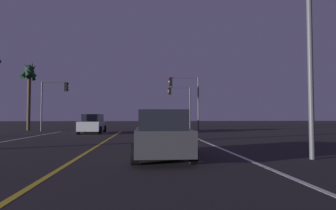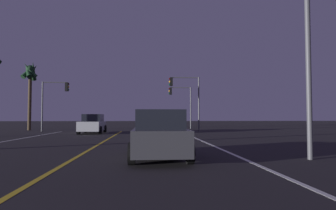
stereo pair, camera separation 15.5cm
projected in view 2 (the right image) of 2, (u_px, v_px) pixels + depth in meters
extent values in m
cube|color=silver|center=(229.00, 152.00, 11.63)|extent=(0.16, 35.03, 0.01)
cube|color=gold|center=(82.00, 154.00, 11.18)|extent=(0.16, 35.03, 0.01)
cylinder|color=black|center=(140.00, 128.00, 27.73)|extent=(0.22, 0.68, 0.68)
cylinder|color=black|center=(159.00, 128.00, 27.86)|extent=(0.22, 0.68, 0.68)
cylinder|color=black|center=(140.00, 130.00, 25.04)|extent=(0.22, 0.68, 0.68)
cylinder|color=black|center=(160.00, 129.00, 25.17)|extent=(0.22, 0.68, 0.68)
cube|color=navy|center=(150.00, 125.00, 26.46)|extent=(1.80, 4.30, 0.80)
cube|color=black|center=(150.00, 118.00, 26.24)|extent=(1.60, 2.10, 0.64)
cube|color=red|center=(143.00, 125.00, 24.33)|extent=(0.24, 0.08, 0.16)
cube|color=red|center=(157.00, 125.00, 24.42)|extent=(0.24, 0.08, 0.16)
cylinder|color=black|center=(100.00, 130.00, 23.86)|extent=(0.22, 0.68, 0.68)
cylinder|color=black|center=(78.00, 130.00, 23.73)|extent=(0.22, 0.68, 0.68)
cylinder|color=black|center=(105.00, 129.00, 26.55)|extent=(0.22, 0.68, 0.68)
cylinder|color=black|center=(85.00, 129.00, 26.42)|extent=(0.22, 0.68, 0.68)
cube|color=#B7BABF|center=(93.00, 126.00, 25.15)|extent=(1.80, 4.30, 0.80)
cube|color=black|center=(93.00, 118.00, 25.43)|extent=(1.60, 2.10, 0.64)
cube|color=red|center=(103.00, 124.00, 27.29)|extent=(0.24, 0.08, 0.16)
cube|color=red|center=(90.00, 124.00, 27.20)|extent=(0.24, 0.08, 0.16)
cylinder|color=black|center=(135.00, 145.00, 11.36)|extent=(0.22, 0.68, 0.68)
cylinder|color=black|center=(180.00, 145.00, 11.49)|extent=(0.22, 0.68, 0.68)
cylinder|color=black|center=(132.00, 154.00, 8.67)|extent=(0.22, 0.68, 0.68)
cylinder|color=black|center=(190.00, 153.00, 8.80)|extent=(0.22, 0.68, 0.68)
cube|color=#38383D|center=(159.00, 139.00, 10.09)|extent=(1.80, 4.30, 0.80)
cube|color=black|center=(160.00, 119.00, 9.87)|extent=(1.60, 2.10, 0.64)
cube|color=red|center=(141.00, 142.00, 7.96)|extent=(0.24, 0.08, 0.16)
cube|color=red|center=(184.00, 142.00, 8.05)|extent=(0.24, 0.08, 0.16)
cylinder|color=#4C4C51|center=(199.00, 104.00, 29.85)|extent=(0.14, 0.14, 5.65)
cylinder|color=#4C4C51|center=(185.00, 78.00, 29.85)|extent=(2.90, 0.10, 0.10)
cube|color=black|center=(171.00, 82.00, 29.73)|extent=(0.28, 0.36, 0.90)
sphere|color=#3A0605|center=(170.00, 79.00, 29.73)|extent=(0.20, 0.20, 0.20)
sphere|color=orange|center=(170.00, 82.00, 29.71)|extent=(0.20, 0.20, 0.20)
sphere|color=#063816|center=(170.00, 85.00, 29.70)|extent=(0.20, 0.20, 0.20)
cylinder|color=#4C4C51|center=(42.00, 106.00, 28.64)|extent=(0.14, 0.14, 5.02)
cylinder|color=#4C4C51|center=(55.00, 82.00, 28.83)|extent=(2.39, 0.10, 0.10)
cube|color=black|center=(67.00, 87.00, 28.90)|extent=(0.28, 0.36, 0.90)
sphere|color=#3A0605|center=(68.00, 84.00, 28.92)|extent=(0.20, 0.20, 0.20)
sphere|color=orange|center=(68.00, 87.00, 28.91)|extent=(0.20, 0.20, 0.20)
sphere|color=#063816|center=(68.00, 90.00, 28.90)|extent=(0.20, 0.20, 0.20)
cylinder|color=#4C4C51|center=(191.00, 108.00, 35.32)|extent=(0.14, 0.14, 5.16)
cylinder|color=#4C4C51|center=(181.00, 88.00, 35.33)|extent=(2.50, 0.10, 0.10)
cube|color=black|center=(171.00, 91.00, 35.22)|extent=(0.28, 0.36, 0.90)
sphere|color=#3A0605|center=(169.00, 89.00, 35.22)|extent=(0.20, 0.20, 0.20)
sphere|color=orange|center=(169.00, 91.00, 35.20)|extent=(0.20, 0.20, 0.20)
sphere|color=#063816|center=(169.00, 93.00, 35.19)|extent=(0.20, 0.20, 0.20)
cylinder|color=#4C4C51|center=(308.00, 52.00, 9.88)|extent=(0.18, 0.18, 7.44)
cylinder|color=#473826|center=(30.00, 101.00, 30.99)|extent=(0.36, 0.36, 6.44)
sphere|color=#19381E|center=(30.00, 69.00, 31.13)|extent=(0.90, 0.90, 0.90)
cone|color=#19381E|center=(33.00, 71.00, 31.22)|extent=(0.95, 1.73, 2.12)
cone|color=#19381E|center=(33.00, 71.00, 31.40)|extent=(1.68, 1.29, 1.60)
cone|color=#19381E|center=(29.00, 71.00, 31.27)|extent=(1.43, 1.80, 1.92)
cone|color=#19381E|center=(27.00, 70.00, 30.91)|extent=(1.58, 1.71, 1.89)
cone|color=#19381E|center=(30.00, 70.00, 30.84)|extent=(1.65, 0.86, 1.79)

